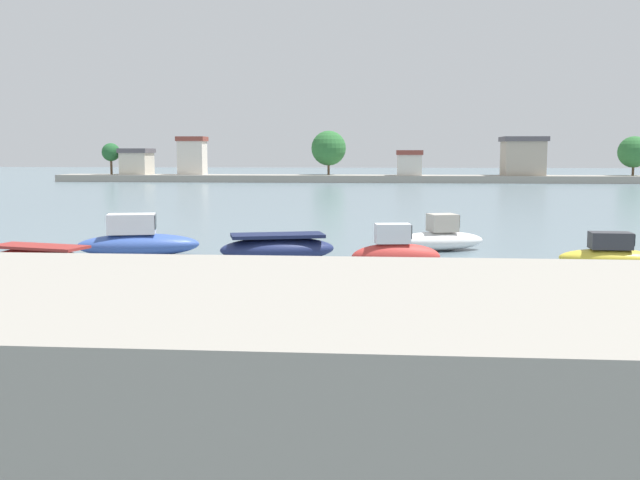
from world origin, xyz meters
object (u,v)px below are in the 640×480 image
at_px(moored_boat_0, 40,262).
at_px(mooring_buoy_2, 561,296).
at_px(moored_boat_1, 137,241).
at_px(moored_boat_3, 395,254).
at_px(moored_boat_2, 278,248).
at_px(moored_boat_4, 439,238).
at_px(mooring_buoy_0, 257,271).
at_px(moored_boat_5, 610,254).

bearing_deg(moored_boat_0, mooring_buoy_2, 4.58).
bearing_deg(moored_boat_1, moored_boat_3, -29.68).
xyz_separation_m(moored_boat_0, moored_boat_2, (8.01, 4.77, -0.02)).
bearing_deg(mooring_buoy_2, moored_boat_4, 103.44).
relative_size(moored_boat_1, moored_boat_2, 1.08).
bearing_deg(moored_boat_1, moored_boat_2, -22.48).
height_order(mooring_buoy_0, mooring_buoy_2, mooring_buoy_2).
bearing_deg(moored_boat_1, moored_boat_5, -18.42).
relative_size(moored_boat_3, mooring_buoy_2, 8.96).
bearing_deg(mooring_buoy_2, mooring_buoy_0, 157.80).
bearing_deg(moored_boat_3, mooring_buoy_0, -171.65).
distance_m(moored_boat_1, mooring_buoy_0, 7.63).
distance_m(mooring_buoy_0, mooring_buoy_2, 10.82).
distance_m(moored_boat_0, moored_boat_1, 5.93).
bearing_deg(moored_boat_0, moored_boat_5, 25.46).
relative_size(moored_boat_0, moored_boat_5, 1.17).
relative_size(moored_boat_2, mooring_buoy_0, 14.02).
xyz_separation_m(moored_boat_2, moored_boat_4, (6.97, 4.01, 0.03)).
height_order(moored_boat_5, mooring_buoy_2, moored_boat_5).
height_order(moored_boat_2, mooring_buoy_0, moored_boat_2).
distance_m(moored_boat_2, moored_boat_5, 13.35).
bearing_deg(moored_boat_2, moored_boat_0, -164.65).
xyz_separation_m(moored_boat_0, moored_boat_1, (1.71, 5.67, 0.10)).
height_order(moored_boat_0, moored_boat_5, moored_boat_5).
bearing_deg(moored_boat_2, moored_boat_1, 156.43).
bearing_deg(moored_boat_0, mooring_buoy_0, 22.07).
bearing_deg(moored_boat_3, mooring_buoy_2, -57.03).
relative_size(moored_boat_2, moored_boat_5, 1.28).
bearing_deg(moored_boat_2, mooring_buoy_0, -109.01).
xyz_separation_m(moored_boat_5, mooring_buoy_2, (-3.55, -7.27, -0.32)).
height_order(moored_boat_0, mooring_buoy_0, moored_boat_0).
height_order(moored_boat_1, moored_boat_2, moored_boat_1).
relative_size(moored_boat_0, mooring_buoy_0, 12.78).
xyz_separation_m(moored_boat_2, mooring_buoy_0, (-0.23, -3.69, -0.38)).
xyz_separation_m(moored_boat_1, mooring_buoy_2, (16.08, -8.68, -0.48)).
relative_size(moored_boat_4, mooring_buoy_2, 11.62).
height_order(moored_boat_2, moored_boat_5, moored_boat_5).
bearing_deg(moored_boat_2, moored_boat_4, 14.52).
bearing_deg(moored_boat_3, moored_boat_1, 156.37).
xyz_separation_m(moored_boat_2, moored_boat_3, (4.87, -2.17, 0.12)).
xyz_separation_m(moored_boat_1, moored_boat_4, (13.27, 3.10, -0.09)).
relative_size(moored_boat_1, mooring_buoy_2, 13.81).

